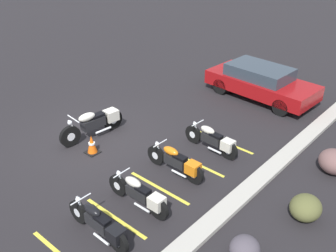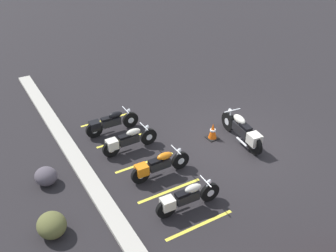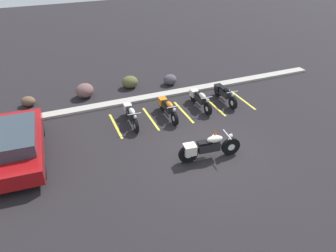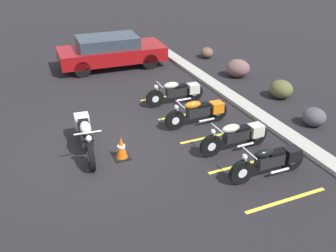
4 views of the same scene
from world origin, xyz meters
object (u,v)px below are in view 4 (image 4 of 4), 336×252
at_px(landscape_rock_0, 207,53).
at_px(parked_bike_3, 272,160).
at_px(parked_bike_1, 200,112).
at_px(landscape_rock_2, 238,68).
at_px(parked_bike_2, 238,136).
at_px(motorcycle_cream_featured, 85,134).
at_px(traffic_cone, 121,148).
at_px(landscape_rock_1, 281,89).
at_px(landscape_rock_3, 314,117).
at_px(parked_bike_0, 178,92).
at_px(car_red, 111,51).

bearing_deg(landscape_rock_0, parked_bike_3, -19.34).
bearing_deg(parked_bike_1, landscape_rock_2, -137.08).
xyz_separation_m(parked_bike_1, parked_bike_2, (1.70, 0.23, -0.00)).
height_order(parked_bike_2, landscape_rock_0, parked_bike_2).
bearing_deg(parked_bike_3, parked_bike_2, -86.54).
relative_size(parked_bike_3, landscape_rock_0, 3.03).
xyz_separation_m(motorcycle_cream_featured, traffic_cone, (0.75, 0.73, -0.21)).
distance_m(landscape_rock_1, landscape_rock_3, 2.12).
bearing_deg(traffic_cone, parked_bike_3, 53.96).
bearing_deg(parked_bike_2, parked_bike_0, -87.69).
xyz_separation_m(parked_bike_3, landscape_rock_0, (-8.71, 3.06, -0.19)).
xyz_separation_m(landscape_rock_0, traffic_cone, (6.54, -6.04, 0.06)).
height_order(parked_bike_1, landscape_rock_1, parked_bike_1).
height_order(motorcycle_cream_featured, landscape_rock_3, motorcycle_cream_featured).
xyz_separation_m(landscape_rock_1, traffic_cone, (1.55, -6.19, -0.02)).
relative_size(landscape_rock_0, landscape_rock_3, 0.94).
xyz_separation_m(car_red, landscape_rock_3, (7.56, 3.96, -0.41)).
relative_size(parked_bike_0, landscape_rock_1, 2.38).
distance_m(parked_bike_1, landscape_rock_3, 3.38).
xyz_separation_m(parked_bike_3, landscape_rock_2, (-6.09, 2.98, -0.08)).
bearing_deg(landscape_rock_2, parked_bike_0, -66.57).
bearing_deg(parked_bike_2, parked_bike_1, -83.00).
bearing_deg(landscape_rock_3, landscape_rock_2, 177.45).
relative_size(parked_bike_0, car_red, 0.45).
distance_m(motorcycle_cream_featured, parked_bike_0, 3.91).
bearing_deg(parked_bike_3, landscape_rock_3, -148.50).
distance_m(parked_bike_1, landscape_rock_2, 4.47).
bearing_deg(traffic_cone, parked_bike_0, 132.53).
relative_size(parked_bike_1, landscape_rock_2, 2.17).
relative_size(parked_bike_2, traffic_cone, 3.29).
height_order(car_red, landscape_rock_2, car_red).
bearing_deg(motorcycle_cream_featured, car_red, 163.84).
bearing_deg(motorcycle_cream_featured, landscape_rock_1, 102.42).
distance_m(car_red, landscape_rock_1, 7.03).
relative_size(motorcycle_cream_featured, parked_bike_0, 1.18).
relative_size(parked_bike_2, landscape_rock_1, 2.40).
bearing_deg(landscape_rock_3, landscape_rock_0, 177.76).
bearing_deg(parked_bike_3, landscape_rock_0, -108.48).
bearing_deg(traffic_cone, landscape_rock_1, 104.07).
distance_m(motorcycle_cream_featured, landscape_rock_3, 6.62).
xyz_separation_m(motorcycle_cream_featured, car_red, (-6.28, 2.53, 0.19)).
relative_size(landscape_rock_3, traffic_cone, 1.16).
xyz_separation_m(motorcycle_cream_featured, landscape_rock_2, (-3.17, 6.69, -0.15)).
distance_m(parked_bike_0, parked_bike_1, 1.65).
xyz_separation_m(car_red, traffic_cone, (7.03, -1.80, -0.39)).
height_order(motorcycle_cream_featured, parked_bike_0, motorcycle_cream_featured).
relative_size(parked_bike_2, landscape_rock_2, 2.17).
xyz_separation_m(parked_bike_0, parked_bike_1, (1.65, -0.05, 0.00)).
height_order(motorcycle_cream_featured, car_red, car_red).
relative_size(parked_bike_1, landscape_rock_1, 2.40).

